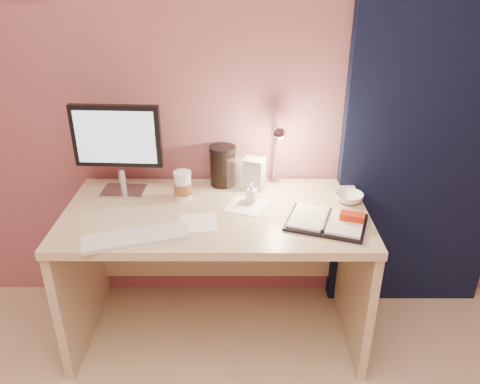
{
  "coord_description": "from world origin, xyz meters",
  "views": [
    {
      "loc": [
        0.12,
        -0.52,
        1.76
      ],
      "look_at": [
        0.11,
        1.33,
        0.85
      ],
      "focal_mm": 35.0,
      "sensor_mm": 36.0,
      "label": 1
    }
  ],
  "objects_px": {
    "desk": "(217,243)",
    "lotion_bottle": "(252,193)",
    "keyboard": "(136,238)",
    "planner": "(329,221)",
    "dark_jar": "(223,168)",
    "monitor": "(118,142)",
    "coffee_cup": "(183,186)",
    "bowl": "(349,198)",
    "desk_lamp": "(274,151)",
    "product_box": "(254,174)",
    "clear_cup": "(236,174)"
  },
  "relations": [
    {
      "from": "planner",
      "to": "desk_lamp",
      "type": "height_order",
      "value": "desk_lamp"
    },
    {
      "from": "desk",
      "to": "bowl",
      "type": "xyz_separation_m",
      "value": [
        0.63,
        0.02,
        0.25
      ]
    },
    {
      "from": "planner",
      "to": "clear_cup",
      "type": "distance_m",
      "value": 0.55
    },
    {
      "from": "monitor",
      "to": "planner",
      "type": "relative_size",
      "value": 1.12
    },
    {
      "from": "clear_cup",
      "to": "desk_lamp",
      "type": "bearing_deg",
      "value": -2.57
    },
    {
      "from": "planner",
      "to": "coffee_cup",
      "type": "distance_m",
      "value": 0.71
    },
    {
      "from": "planner",
      "to": "bowl",
      "type": "distance_m",
      "value": 0.25
    },
    {
      "from": "lotion_bottle",
      "to": "dark_jar",
      "type": "xyz_separation_m",
      "value": [
        -0.14,
        0.2,
        0.04
      ]
    },
    {
      "from": "planner",
      "to": "coffee_cup",
      "type": "xyz_separation_m",
      "value": [
        -0.66,
        0.24,
        0.05
      ]
    },
    {
      "from": "monitor",
      "to": "lotion_bottle",
      "type": "relative_size",
      "value": 4.64
    },
    {
      "from": "monitor",
      "to": "clear_cup",
      "type": "xyz_separation_m",
      "value": [
        0.56,
        0.05,
        -0.19
      ]
    },
    {
      "from": "lotion_bottle",
      "to": "dark_jar",
      "type": "distance_m",
      "value": 0.25
    },
    {
      "from": "monitor",
      "to": "keyboard",
      "type": "relative_size",
      "value": 1.04
    },
    {
      "from": "planner",
      "to": "clear_cup",
      "type": "xyz_separation_m",
      "value": [
        -0.41,
        0.36,
        0.07
      ]
    },
    {
      "from": "product_box",
      "to": "desk_lamp",
      "type": "bearing_deg",
      "value": 14.22
    },
    {
      "from": "lotion_bottle",
      "to": "product_box",
      "type": "relative_size",
      "value": 0.61
    },
    {
      "from": "clear_cup",
      "to": "product_box",
      "type": "height_order",
      "value": "same"
    },
    {
      "from": "dark_jar",
      "to": "keyboard",
      "type": "bearing_deg",
      "value": -122.66
    },
    {
      "from": "coffee_cup",
      "to": "desk_lamp",
      "type": "bearing_deg",
      "value": 13.46
    },
    {
      "from": "desk",
      "to": "dark_jar",
      "type": "xyz_separation_m",
      "value": [
        0.03,
        0.21,
        0.32
      ]
    },
    {
      "from": "monitor",
      "to": "bowl",
      "type": "relative_size",
      "value": 3.29
    },
    {
      "from": "dark_jar",
      "to": "product_box",
      "type": "relative_size",
      "value": 1.16
    },
    {
      "from": "coffee_cup",
      "to": "product_box",
      "type": "bearing_deg",
      "value": 18.7
    },
    {
      "from": "product_box",
      "to": "clear_cup",
      "type": "bearing_deg",
      "value": -158.25
    },
    {
      "from": "product_box",
      "to": "lotion_bottle",
      "type": "bearing_deg",
      "value": -74.05
    },
    {
      "from": "product_box",
      "to": "desk_lamp",
      "type": "height_order",
      "value": "desk_lamp"
    },
    {
      "from": "dark_jar",
      "to": "bowl",
      "type": "bearing_deg",
      "value": -17.8
    },
    {
      "from": "monitor",
      "to": "desk_lamp",
      "type": "xyz_separation_m",
      "value": [
        0.74,
        0.04,
        -0.06
      ]
    },
    {
      "from": "dark_jar",
      "to": "desk",
      "type": "bearing_deg",
      "value": -96.86
    },
    {
      "from": "clear_cup",
      "to": "keyboard",
      "type": "bearing_deg",
      "value": -129.97
    },
    {
      "from": "keyboard",
      "to": "desk_lamp",
      "type": "relative_size",
      "value": 1.31
    },
    {
      "from": "coffee_cup",
      "to": "lotion_bottle",
      "type": "distance_m",
      "value": 0.33
    },
    {
      "from": "desk",
      "to": "monitor",
      "type": "height_order",
      "value": "monitor"
    },
    {
      "from": "planner",
      "to": "clear_cup",
      "type": "height_order",
      "value": "clear_cup"
    },
    {
      "from": "coffee_cup",
      "to": "desk_lamp",
      "type": "height_order",
      "value": "desk_lamp"
    },
    {
      "from": "planner",
      "to": "dark_jar",
      "type": "relative_size",
      "value": 2.17
    },
    {
      "from": "bowl",
      "to": "dark_jar",
      "type": "relative_size",
      "value": 0.74
    },
    {
      "from": "keyboard",
      "to": "dark_jar",
      "type": "bearing_deg",
      "value": 40.47
    },
    {
      "from": "clear_cup",
      "to": "bowl",
      "type": "height_order",
      "value": "clear_cup"
    },
    {
      "from": "monitor",
      "to": "desk_lamp",
      "type": "height_order",
      "value": "monitor"
    },
    {
      "from": "desk",
      "to": "lotion_bottle",
      "type": "distance_m",
      "value": 0.32
    },
    {
      "from": "monitor",
      "to": "lotion_bottle",
      "type": "bearing_deg",
      "value": -5.72
    },
    {
      "from": "coffee_cup",
      "to": "dark_jar",
      "type": "distance_m",
      "value": 0.25
    },
    {
      "from": "keyboard",
      "to": "planner",
      "type": "bearing_deg",
      "value": -7.73
    },
    {
      "from": "planner",
      "to": "desk_lamp",
      "type": "bearing_deg",
      "value": 141.97
    },
    {
      "from": "lotion_bottle",
      "to": "desk_lamp",
      "type": "xyz_separation_m",
      "value": [
        0.11,
        0.14,
        0.16
      ]
    },
    {
      "from": "keyboard",
      "to": "clear_cup",
      "type": "xyz_separation_m",
      "value": [
        0.41,
        0.49,
        0.07
      ]
    },
    {
      "from": "desk",
      "to": "lotion_bottle",
      "type": "relative_size",
      "value": 14.48
    },
    {
      "from": "dark_jar",
      "to": "planner",
      "type": "bearing_deg",
      "value": -40.3
    },
    {
      "from": "monitor",
      "to": "keyboard",
      "type": "height_order",
      "value": "monitor"
    }
  ]
}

